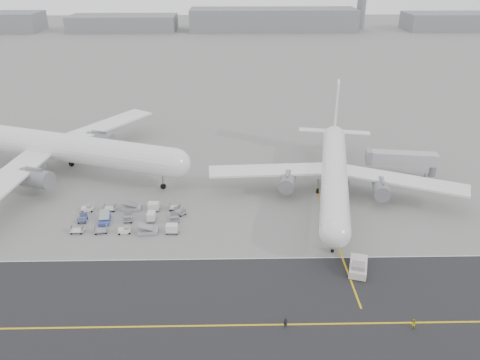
{
  "coord_description": "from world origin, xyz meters",
  "views": [
    {
      "loc": [
        11.22,
        -67.7,
        46.61
      ],
      "look_at": [
        12.85,
        12.0,
        7.97
      ],
      "focal_mm": 35.0,
      "sensor_mm": 36.0,
      "label": 1
    }
  ],
  "objects_px": {
    "airliner_a": "(59,147)",
    "airliner_b": "(334,172)",
    "ground_crew_a": "(286,323)",
    "ground_crew_b": "(413,324)",
    "jet_bridge": "(402,159)",
    "pushback_tug": "(358,267)",
    "control_tower": "(362,4)"
  },
  "relations": [
    {
      "from": "control_tower",
      "to": "ground_crew_a",
      "type": "bearing_deg",
      "value": -106.04
    },
    {
      "from": "jet_bridge",
      "to": "ground_crew_b",
      "type": "bearing_deg",
      "value": -97.48
    },
    {
      "from": "airliner_a",
      "to": "airliner_b",
      "type": "relative_size",
      "value": 1.18
    },
    {
      "from": "jet_bridge",
      "to": "ground_crew_a",
      "type": "height_order",
      "value": "jet_bridge"
    },
    {
      "from": "pushback_tug",
      "to": "jet_bridge",
      "type": "relative_size",
      "value": 0.45
    },
    {
      "from": "control_tower",
      "to": "jet_bridge",
      "type": "bearing_deg",
      "value": -101.91
    },
    {
      "from": "airliner_a",
      "to": "ground_crew_b",
      "type": "height_order",
      "value": "airliner_a"
    },
    {
      "from": "airliner_a",
      "to": "ground_crew_a",
      "type": "distance_m",
      "value": 70.22
    },
    {
      "from": "airliner_b",
      "to": "jet_bridge",
      "type": "relative_size",
      "value": 3.2
    },
    {
      "from": "ground_crew_a",
      "to": "ground_crew_b",
      "type": "relative_size",
      "value": 1.0
    },
    {
      "from": "control_tower",
      "to": "pushback_tug",
      "type": "distance_m",
      "value": 279.93
    },
    {
      "from": "airliner_b",
      "to": "ground_crew_b",
      "type": "bearing_deg",
      "value": -74.22
    },
    {
      "from": "ground_crew_a",
      "to": "airliner_b",
      "type": "bearing_deg",
      "value": 91.77
    },
    {
      "from": "pushback_tug",
      "to": "control_tower",
      "type": "bearing_deg",
      "value": 92.79
    },
    {
      "from": "airliner_b",
      "to": "control_tower",
      "type": "bearing_deg",
      "value": 85.87
    },
    {
      "from": "airliner_b",
      "to": "jet_bridge",
      "type": "height_order",
      "value": "airliner_b"
    },
    {
      "from": "airliner_a",
      "to": "airliner_b",
      "type": "bearing_deg",
      "value": -81.67
    },
    {
      "from": "airliner_b",
      "to": "ground_crew_a",
      "type": "distance_m",
      "value": 42.06
    },
    {
      "from": "control_tower",
      "to": "jet_bridge",
      "type": "distance_m",
      "value": 241.05
    },
    {
      "from": "jet_bridge",
      "to": "control_tower",
      "type": "bearing_deg",
      "value": 87.04
    },
    {
      "from": "airliner_a",
      "to": "jet_bridge",
      "type": "bearing_deg",
      "value": -72.99
    },
    {
      "from": "control_tower",
      "to": "pushback_tug",
      "type": "bearing_deg",
      "value": -104.15
    },
    {
      "from": "airliner_a",
      "to": "pushback_tug",
      "type": "relative_size",
      "value": 8.41
    },
    {
      "from": "airliner_a",
      "to": "jet_bridge",
      "type": "distance_m",
      "value": 79.01
    },
    {
      "from": "ground_crew_a",
      "to": "control_tower",
      "type": "bearing_deg",
      "value": 95.8
    },
    {
      "from": "jet_bridge",
      "to": "ground_crew_a",
      "type": "bearing_deg",
      "value": -114.63
    },
    {
      "from": "airliner_a",
      "to": "ground_crew_b",
      "type": "distance_m",
      "value": 83.33
    },
    {
      "from": "pushback_tug",
      "to": "ground_crew_a",
      "type": "distance_m",
      "value": 18.1
    },
    {
      "from": "airliner_b",
      "to": "ground_crew_a",
      "type": "height_order",
      "value": "airliner_b"
    },
    {
      "from": "jet_bridge",
      "to": "ground_crew_a",
      "type": "relative_size",
      "value": 10.8
    },
    {
      "from": "jet_bridge",
      "to": "ground_crew_a",
      "type": "distance_m",
      "value": 57.58
    },
    {
      "from": "airliner_a",
      "to": "airliner_b",
      "type": "height_order",
      "value": "airliner_a"
    }
  ]
}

